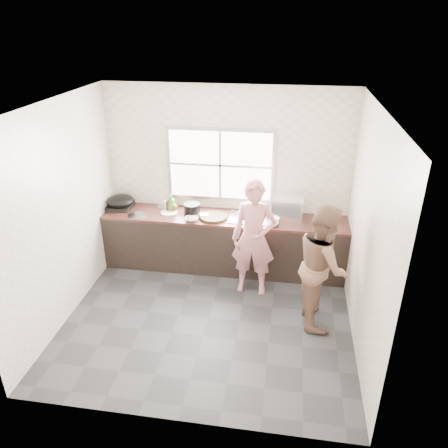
% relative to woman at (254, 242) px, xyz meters
% --- Properties ---
extents(floor, '(3.60, 3.20, 0.01)m').
position_rel_woman_xyz_m(floor, '(-0.49, -0.74, -0.77)').
color(floor, '#2B2B2E').
rests_on(floor, ground).
extents(ceiling, '(3.60, 3.20, 0.01)m').
position_rel_woman_xyz_m(ceiling, '(-0.49, -0.74, 1.94)').
color(ceiling, silver).
rests_on(ceiling, wall_back).
extents(wall_back, '(3.60, 0.01, 2.70)m').
position_rel_woman_xyz_m(wall_back, '(-0.49, 0.87, 0.58)').
color(wall_back, beige).
rests_on(wall_back, ground).
extents(wall_left, '(0.01, 3.20, 2.70)m').
position_rel_woman_xyz_m(wall_left, '(-2.30, -0.74, 0.58)').
color(wall_left, beige).
rests_on(wall_left, ground).
extents(wall_right, '(0.01, 3.20, 2.70)m').
position_rel_woman_xyz_m(wall_right, '(1.31, -0.74, 0.58)').
color(wall_right, silver).
rests_on(wall_right, ground).
extents(wall_front, '(3.60, 0.01, 2.70)m').
position_rel_woman_xyz_m(wall_front, '(-0.49, -2.34, 0.58)').
color(wall_front, beige).
rests_on(wall_front, ground).
extents(cabinet, '(3.60, 0.62, 0.82)m').
position_rel_woman_xyz_m(cabinet, '(-0.49, 0.55, -0.36)').
color(cabinet, black).
rests_on(cabinet, floor).
extents(countertop, '(3.60, 0.64, 0.04)m').
position_rel_woman_xyz_m(countertop, '(-0.49, 0.55, 0.07)').
color(countertop, '#3D1E19').
rests_on(countertop, cabinet).
extents(sink, '(0.55, 0.45, 0.02)m').
position_rel_woman_xyz_m(sink, '(-0.14, 0.55, 0.10)').
color(sink, silver).
rests_on(sink, countertop).
extents(faucet, '(0.02, 0.02, 0.30)m').
position_rel_woman_xyz_m(faucet, '(-0.14, 0.75, 0.24)').
color(faucet, silver).
rests_on(faucet, countertop).
extents(window_frame, '(1.60, 0.05, 1.10)m').
position_rel_woman_xyz_m(window_frame, '(-0.59, 0.85, 0.78)').
color(window_frame, '#9EA0A5').
rests_on(window_frame, wall_back).
extents(window_glazing, '(1.50, 0.01, 1.00)m').
position_rel_woman_xyz_m(window_glazing, '(-0.59, 0.83, 0.78)').
color(window_glazing, white).
rests_on(window_glazing, window_frame).
extents(woman, '(0.57, 0.39, 1.54)m').
position_rel_woman_xyz_m(woman, '(0.00, 0.00, 0.00)').
color(woman, '#CD7B81').
rests_on(woman, floor).
extents(person_side, '(0.68, 0.83, 1.58)m').
position_rel_woman_xyz_m(person_side, '(0.89, -0.52, 0.02)').
color(person_side, brown).
rests_on(person_side, floor).
extents(cutting_board, '(0.45, 0.45, 0.04)m').
position_rel_woman_xyz_m(cutting_board, '(-0.64, 0.47, 0.11)').
color(cutting_board, black).
rests_on(cutting_board, countertop).
extents(cleaver, '(0.21, 0.12, 0.01)m').
position_rel_woman_xyz_m(cleaver, '(-0.82, 0.49, 0.14)').
color(cleaver, '#B7B9BF').
rests_on(cleaver, cutting_board).
extents(bowl_mince, '(0.22, 0.22, 0.05)m').
position_rel_woman_xyz_m(bowl_mince, '(-0.93, 0.34, 0.12)').
color(bowl_mince, silver).
rests_on(bowl_mince, countertop).
extents(bowl_crabs, '(0.24, 0.24, 0.06)m').
position_rel_woman_xyz_m(bowl_crabs, '(0.31, 0.65, 0.12)').
color(bowl_crabs, white).
rests_on(bowl_crabs, countertop).
extents(bowl_held, '(0.27, 0.27, 0.07)m').
position_rel_woman_xyz_m(bowl_held, '(0.23, 0.37, 0.13)').
color(bowl_held, silver).
rests_on(bowl_held, countertop).
extents(black_pot, '(0.30, 0.30, 0.17)m').
position_rel_woman_xyz_m(black_pot, '(-0.97, 0.54, 0.18)').
color(black_pot, black).
rests_on(black_pot, countertop).
extents(plate_food, '(0.29, 0.29, 0.02)m').
position_rel_woman_xyz_m(plate_food, '(-1.32, 0.55, 0.10)').
color(plate_food, white).
rests_on(plate_food, countertop).
extents(bottle_green, '(0.11, 0.11, 0.27)m').
position_rel_woman_xyz_m(bottle_green, '(-1.30, 0.62, 0.23)').
color(bottle_green, '#2A832E').
rests_on(bottle_green, countertop).
extents(bottle_brown_tall, '(0.10, 0.11, 0.21)m').
position_rel_woman_xyz_m(bottle_brown_tall, '(-1.33, 0.64, 0.20)').
color(bottle_brown_tall, '#3E1B0F').
rests_on(bottle_brown_tall, countertop).
extents(bottle_brown_short, '(0.13, 0.13, 0.16)m').
position_rel_woman_xyz_m(bottle_brown_short, '(-1.28, 0.63, 0.17)').
color(bottle_brown_short, '#472911').
rests_on(bottle_brown_short, countertop).
extents(glass_jar, '(0.09, 0.09, 0.10)m').
position_rel_woman_xyz_m(glass_jar, '(-1.42, 0.76, 0.14)').
color(glass_jar, white).
rests_on(glass_jar, countertop).
extents(burner, '(0.41, 0.41, 0.06)m').
position_rel_woman_xyz_m(burner, '(-2.14, 0.64, 0.12)').
color(burner, black).
rests_on(burner, countertop).
extents(wok, '(0.48, 0.48, 0.15)m').
position_rel_woman_xyz_m(wok, '(-2.09, 0.58, 0.23)').
color(wok, black).
rests_on(wok, burner).
extents(dish_rack, '(0.45, 0.32, 0.33)m').
position_rel_woman_xyz_m(dish_rack, '(0.42, 0.59, 0.26)').
color(dish_rack, white).
rests_on(dish_rack, countertop).
extents(pot_lid_left, '(0.32, 0.32, 0.01)m').
position_rel_woman_xyz_m(pot_lid_left, '(-1.77, 0.38, 0.10)').
color(pot_lid_left, '#B4B7BB').
rests_on(pot_lid_left, countertop).
extents(pot_lid_right, '(0.27, 0.27, 0.01)m').
position_rel_woman_xyz_m(pot_lid_right, '(-1.46, 0.78, 0.10)').
color(pot_lid_right, '#A2A4A9').
rests_on(pot_lid_right, countertop).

